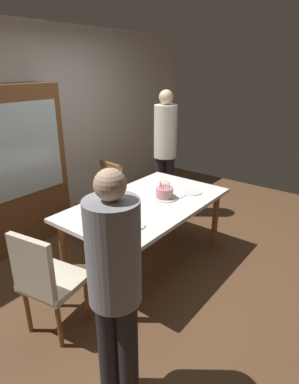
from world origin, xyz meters
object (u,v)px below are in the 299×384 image
Objects in this scene: plate_far_side at (124,199)px; person_celebrant at (115,280)px; plate_near_guest at (192,192)px; plate_near_celebrant at (133,225)px; chair_spindle_back at (102,203)px; person_guest at (165,146)px; dining_table at (147,209)px; birthday_cake at (164,193)px; chair_upholstered at (46,279)px; china_cabinet at (17,168)px.

person_celebrant is (-1.23, -1.04, 0.16)m from plate_far_side.
plate_near_celebrant is at bearing 180.00° from plate_near_guest.
chair_spindle_back is 0.53× the size of person_guest.
plate_far_side is (-0.09, 0.23, 0.08)m from dining_table.
plate_near_celebrant and plate_far_side have the same top height.
plate_near_guest is at bearing -36.78° from plate_far_side.
birthday_cake is 1.52m from chair_upholstered.
plate_near_celebrant is 1.80m from china_cabinet.
plate_near_celebrant is 1.28m from chair_spindle_back.
person_guest is 1.97m from china_cabinet.
chair_spindle_back is (0.24, 0.60, -0.29)m from plate_far_side.
person_guest is (0.68, 0.86, 0.28)m from plate_near_guest.
chair_spindle_back is 1.23m from person_guest.
plate_near_guest is 1.95m from person_celebrant.
plate_near_celebrant is (-0.49, -0.23, 0.08)m from dining_table.
plate_near_guest is at bearing -7.15° from chair_upholstered.
birthday_cake is (0.21, -0.08, 0.13)m from dining_table.
china_cabinet reaches higher than chair_spindle_back.
person_celebrant reaches higher than birthday_cake.
chair_upholstered is (-1.43, -0.84, 0.07)m from chair_spindle_back.
person_celebrant reaches higher than chair_upholstered.
plate_far_side is 0.14× the size of person_celebrant.
birthday_cake is at bearing -86.33° from chair_spindle_back.
chair_upholstered is (-0.79, 0.23, -0.22)m from plate_near_celebrant.
plate_near_celebrant is at bearing -120.80° from chair_spindle_back.
dining_table is 8.16× the size of plate_far_side.
person_guest is 0.94× the size of china_cabinet.
plate_far_side is (-0.29, 0.32, -0.05)m from birthday_cake.
china_cabinet reaches higher than person_guest.
plate_near_celebrant is 0.62m from plate_far_side.
chair_upholstered is at bearing -179.73° from dining_table.
chair_upholstered is at bearing -116.15° from china_cabinet.
china_cabinet is (-0.52, 1.56, 0.29)m from dining_table.
chair_upholstered is at bearing -149.47° from chair_spindle_back.
dining_table is 6.41× the size of birthday_cake.
plate_far_side is 0.71m from chair_spindle_back.
plate_near_celebrant and plate_near_guest have the same top height.
dining_table is 0.88m from chair_spindle_back.
chair_spindle_back is at bearing 48.21° from person_celebrant.
dining_table is 0.26m from birthday_cake.
birthday_cake reaches higher than plate_near_guest.
chair_spindle_back reaches higher than birthday_cake.
person_celebrant is at bearing -108.77° from china_cabinet.
plate_near_guest is (0.33, -0.15, -0.05)m from birthday_cake.
plate_near_guest is 0.14× the size of person_celebrant.
china_cabinet is (-0.02, 1.79, 0.20)m from plate_near_celebrant.
plate_near_celebrant is 0.85m from chair_upholstered.
plate_near_celebrant is at bearing -153.37° from person_guest.
plate_far_side is 0.12× the size of china_cabinet.
person_celebrant is at bearing -92.45° from chair_upholstered.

